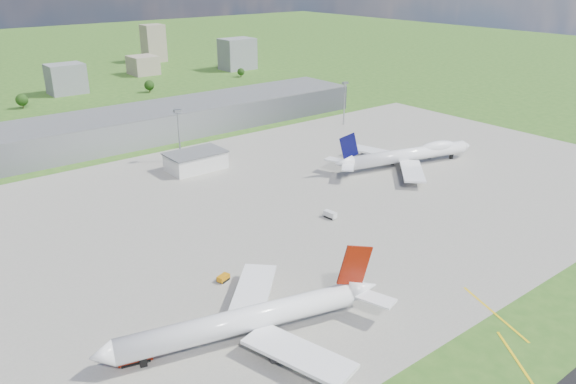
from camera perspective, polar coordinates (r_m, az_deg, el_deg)
ground at (r=307.12m, az=-15.57°, el=4.30°), size 1400.00×1400.00×0.00m
apron at (r=220.99m, az=-1.56°, el=-1.77°), size 360.00×190.00×0.08m
terminal at (r=318.50m, az=-16.80°, el=6.19°), size 300.00×42.00×15.00m
ops_building at (r=266.88m, az=-9.35°, el=3.10°), size 26.00×16.00×8.00m
mast_center at (r=275.64m, az=-11.08°, el=6.57°), size 3.50×2.00×25.90m
mast_east at (r=338.66m, az=5.77°, el=9.70°), size 3.50×2.00×25.90m
airliner_red_twin at (r=146.31m, az=-3.76°, el=-12.79°), size 75.21×57.55×20.94m
airliner_blue_quad at (r=273.82m, az=12.20°, el=3.72°), size 75.84×58.44×20.08m
fire_truck at (r=145.45m, az=-15.32°, el=-15.73°), size 8.71×5.17×3.62m
tug_yellow at (r=173.22m, az=-6.58°, el=-8.70°), size 4.40×3.36×1.91m
van_white_near at (r=213.46m, az=4.30°, el=-2.33°), size 2.88×5.42×2.64m
van_white_far at (r=289.14m, az=14.18°, el=3.59°), size 4.66×3.37×2.23m
bldg_c at (r=458.31m, az=-21.62°, el=10.64°), size 26.00×20.00×22.00m
bldg_ce at (r=523.51m, az=-14.51°, el=12.37°), size 22.00×24.00×16.00m
bldg_e at (r=534.65m, az=-5.17°, el=13.79°), size 30.00×22.00×28.00m
bldg_tall_e at (r=592.70m, az=-13.51°, el=14.48°), size 20.00×18.00×36.00m
tree_c at (r=420.68m, az=-25.42°, el=8.45°), size 8.10×8.10×9.90m
tree_e at (r=444.41m, az=-13.90°, el=10.49°), size 7.65×7.65×9.35m
tree_far_e at (r=496.37m, az=-4.81°, el=12.07°), size 6.30×6.30×7.70m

